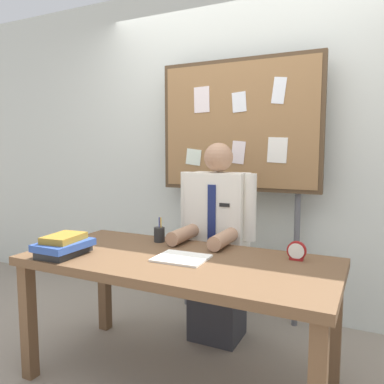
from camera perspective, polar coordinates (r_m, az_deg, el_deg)
name	(u,v)px	position (r m, az deg, el deg)	size (l,w,h in m)	color
ground_plane	(179,381)	(2.46, -2.01, -26.49)	(12.00, 12.00, 0.00)	gray
back_wall	(246,148)	(3.16, 8.13, 6.61)	(6.40, 0.08, 2.70)	silver
desk	(178,272)	(2.17, -2.08, -11.93)	(1.73, 0.81, 0.73)	brown
person	(217,250)	(2.68, 3.80, -8.64)	(0.55, 0.56, 1.38)	#2D2D33
bulletin_board	(238,130)	(2.97, 6.94, 9.19)	(1.27, 0.09, 2.02)	#4C3823
book_stack	(64,246)	(2.29, -18.65, -7.63)	(0.22, 0.31, 0.12)	#262626
open_notebook	(182,258)	(2.12, -1.58, -9.88)	(0.28, 0.23, 0.01)	white
desk_clock	(297,252)	(2.16, 15.40, -8.62)	(0.10, 0.04, 0.10)	maroon
pen_holder	(159,234)	(2.50, -4.92, -6.34)	(0.07, 0.07, 0.16)	#262626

